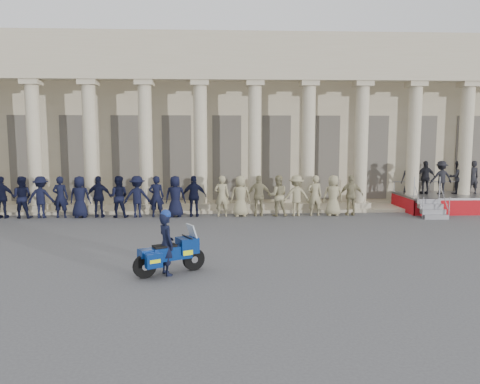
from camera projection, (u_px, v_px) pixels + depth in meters
name	position (u px, v px, depth m)	size (l,w,h in m)	color
ground	(233.00, 253.00, 14.87)	(90.00, 90.00, 0.00)	#4C4C4F
building	(225.00, 122.00, 28.95)	(40.00, 12.50, 9.00)	tan
officer_rank	(134.00, 197.00, 21.27)	(20.37, 0.72, 1.89)	black
reviewing_stand	(440.00, 184.00, 23.09)	(4.03, 3.92, 2.47)	gray
motorcycle	(170.00, 253.00, 12.53)	(1.85, 1.30, 1.30)	black
rider	(166.00, 242.00, 12.43)	(0.64, 0.73, 1.77)	black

